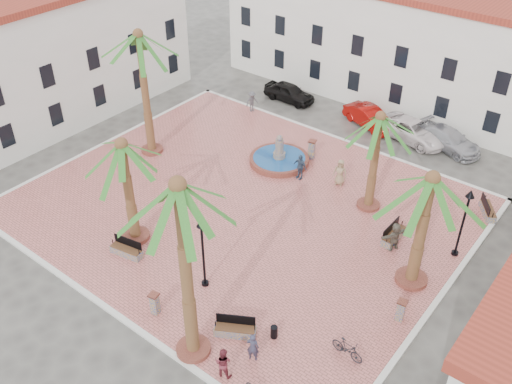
% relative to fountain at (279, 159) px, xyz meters
% --- Properties ---
extents(ground, '(120.00, 120.00, 0.00)m').
position_rel_fountain_xyz_m(ground, '(1.24, -5.46, -0.44)').
color(ground, '#56544F').
rests_on(ground, ground).
extents(plaza, '(26.00, 22.00, 0.15)m').
position_rel_fountain_xyz_m(plaza, '(1.24, -5.46, -0.37)').
color(plaza, '#C86863').
rests_on(plaza, ground).
extents(kerb_n, '(26.30, 0.30, 0.16)m').
position_rel_fountain_xyz_m(kerb_n, '(1.24, 5.54, -0.36)').
color(kerb_n, silver).
rests_on(kerb_n, ground).
extents(kerb_s, '(26.30, 0.30, 0.16)m').
position_rel_fountain_xyz_m(kerb_s, '(1.24, -16.46, -0.36)').
color(kerb_s, silver).
rests_on(kerb_s, ground).
extents(kerb_e, '(0.30, 22.30, 0.16)m').
position_rel_fountain_xyz_m(kerb_e, '(14.24, -5.46, -0.36)').
color(kerb_e, silver).
rests_on(kerb_e, ground).
extents(kerb_w, '(0.30, 22.30, 0.16)m').
position_rel_fountain_xyz_m(kerb_w, '(-11.76, -5.46, -0.36)').
color(kerb_w, silver).
rests_on(kerb_w, ground).
extents(building_north, '(30.40, 7.40, 9.50)m').
position_rel_fountain_xyz_m(building_north, '(1.24, 14.53, 4.32)').
color(building_north, white).
rests_on(building_north, ground).
extents(building_west, '(6.40, 24.40, 10.00)m').
position_rel_fountain_xyz_m(building_west, '(-17.76, -5.46, 4.58)').
color(building_west, white).
rests_on(building_west, ground).
extents(fountain, '(4.16, 4.16, 2.15)m').
position_rel_fountain_xyz_m(fountain, '(0.00, 0.00, 0.00)').
color(fountain, brown).
rests_on(fountain, plaza).
extents(palm_nw, '(5.06, 5.06, 9.06)m').
position_rel_fountain_xyz_m(palm_nw, '(-8.13, -4.46, 7.52)').
color(palm_nw, brown).
rests_on(palm_nw, plaza).
extents(palm_sw, '(5.29, 5.29, 6.69)m').
position_rel_fountain_xyz_m(palm_sw, '(-1.70, -11.82, 5.21)').
color(palm_sw, brown).
rests_on(palm_sw, plaza).
extents(palm_s, '(5.28, 5.28, 9.79)m').
position_rel_fountain_xyz_m(palm_s, '(6.60, -15.73, 8.18)').
color(palm_s, brown).
rests_on(palm_s, plaza).
extents(palm_e, '(5.57, 5.57, 6.97)m').
position_rel_fountain_xyz_m(palm_e, '(12.52, -5.16, 5.43)').
color(palm_e, brown).
rests_on(palm_e, plaza).
extents(palm_ne, '(4.70, 4.70, 6.64)m').
position_rel_fountain_xyz_m(palm_ne, '(7.46, -0.69, 5.26)').
color(palm_ne, brown).
rests_on(palm_ne, plaza).
extents(bench_s, '(2.02, 0.95, 1.03)m').
position_rel_fountain_xyz_m(bench_s, '(-0.97, -13.14, -0.00)').
color(bench_s, slate).
rests_on(bench_s, plaza).
extents(bench_se, '(2.05, 1.55, 1.06)m').
position_rel_fountain_xyz_m(bench_se, '(7.51, -13.78, 0.01)').
color(bench_se, slate).
rests_on(bench_se, plaza).
extents(bench_e, '(0.63, 2.02, 1.06)m').
position_rel_fountain_xyz_m(bench_e, '(10.19, -2.68, 0.01)').
color(bench_e, slate).
rests_on(bench_e, plaza).
extents(bench_ne, '(1.56, 1.94, 1.02)m').
position_rel_fountain_xyz_m(bench_ne, '(13.62, 3.11, -0.00)').
color(bench_ne, slate).
rests_on(bench_ne, plaza).
extents(lamppost_s, '(0.48, 0.48, 4.38)m').
position_rel_fountain_xyz_m(lamppost_s, '(4.09, -12.17, 2.67)').
color(lamppost_s, black).
rests_on(lamppost_s, plaza).
extents(lamppost_e, '(0.48, 0.48, 4.42)m').
position_rel_fountain_xyz_m(lamppost_e, '(13.53, -1.69, 2.70)').
color(lamppost_e, black).
rests_on(lamppost_e, plaza).
extents(bollard_se, '(0.54, 0.54, 1.29)m').
position_rel_fountain_xyz_m(bollard_se, '(3.51, -15.18, 0.38)').
color(bollard_se, slate).
rests_on(bollard_se, plaza).
extents(bollard_n, '(0.61, 0.61, 1.43)m').
position_rel_fountain_xyz_m(bollard_n, '(1.48, 1.86, 0.45)').
color(bollard_n, slate).
rests_on(bollard_n, plaza).
extents(bollard_e, '(0.50, 0.50, 1.26)m').
position_rel_fountain_xyz_m(bollard_e, '(13.28, -8.04, 0.36)').
color(bollard_e, slate).
rests_on(bollard_e, plaza).
extents(litter_bin, '(0.35, 0.35, 0.67)m').
position_rel_fountain_xyz_m(litter_bin, '(9.07, -12.76, 0.04)').
color(litter_bin, black).
rests_on(litter_bin, plaza).
extents(cyclist_a, '(0.69, 0.58, 1.61)m').
position_rel_fountain_xyz_m(cyclist_a, '(9.07, -14.38, 0.51)').
color(cyclist_a, '#313248').
rests_on(cyclist_a, plaza).
extents(cyclist_b, '(0.94, 0.83, 1.64)m').
position_rel_fountain_xyz_m(cyclist_b, '(8.57, -15.86, 0.53)').
color(cyclist_b, maroon).
rests_on(cyclist_b, plaza).
extents(bicycle_b, '(1.72, 0.63, 1.01)m').
position_rel_fountain_xyz_m(bicycle_b, '(12.39, -11.59, 0.21)').
color(bicycle_b, black).
rests_on(bicycle_b, plaza).
extents(pedestrian_fountain_a, '(1.00, 0.77, 1.82)m').
position_rel_fountain_xyz_m(pedestrian_fountain_a, '(4.72, 0.31, 0.62)').
color(pedestrian_fountain_a, '#A18460').
rests_on(pedestrian_fountain_a, plaza).
extents(pedestrian_fountain_b, '(1.10, 0.56, 1.81)m').
position_rel_fountain_xyz_m(pedestrian_fountain_b, '(2.26, -0.76, 0.61)').
color(pedestrian_fountain_b, '#334760').
rests_on(pedestrian_fountain_b, plaza).
extents(pedestrian_north, '(0.97, 1.26, 1.72)m').
position_rel_fountain_xyz_m(pedestrian_north, '(-6.35, 4.94, 0.57)').
color(pedestrian_north, '#4C4B51').
rests_on(pedestrian_north, plaza).
extents(pedestrian_east, '(1.15, 1.73, 1.79)m').
position_rel_fountain_xyz_m(pedestrian_east, '(10.57, -3.43, 0.60)').
color(pedestrian_east, '#625A4D').
rests_on(pedestrian_east, plaza).
extents(car_black, '(4.46, 1.80, 1.52)m').
position_rel_fountain_xyz_m(car_black, '(-5.26, 8.58, 0.32)').
color(car_black, black).
rests_on(car_black, ground).
extents(car_red, '(4.89, 2.96, 1.52)m').
position_rel_fountain_xyz_m(car_red, '(2.24, 8.82, 0.32)').
color(car_red, '#910A06').
rests_on(car_red, ground).
extents(car_silver, '(5.45, 3.42, 1.47)m').
position_rel_fountain_xyz_m(car_silver, '(8.42, 9.40, 0.29)').
color(car_silver, '#AEAFB7').
rests_on(car_silver, ground).
extents(car_white, '(5.91, 3.54, 1.54)m').
position_rel_fountain_xyz_m(car_white, '(5.83, 8.94, 0.33)').
color(car_white, white).
rests_on(car_white, ground).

